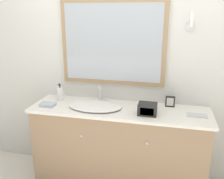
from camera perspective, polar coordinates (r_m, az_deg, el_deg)
name	(u,v)px	position (r m, az deg, el deg)	size (l,w,h in m)	color
wall_back	(124,65)	(2.73, 2.85, 5.64)	(8.00, 0.18, 2.55)	silver
vanity_counter	(119,147)	(2.76, 1.55, -12.90)	(1.85, 0.53, 0.89)	#937556
sink_basin	(95,106)	(2.60, -3.86, -3.68)	(0.56, 0.41, 0.18)	white
soap_bottle	(60,94)	(2.84, -11.75, -0.90)	(0.07, 0.07, 0.19)	white
appliance_box	(147,109)	(2.43, 8.11, -4.45)	(0.18, 0.15, 0.11)	black
picture_frame	(170,102)	(2.66, 13.14, -2.72)	(0.10, 0.01, 0.12)	black
hand_towel_near_sink	(48,105)	(2.72, -14.47, -3.34)	(0.15, 0.11, 0.03)	#A8B7C6
metal_tray	(197,115)	(2.53, 18.83, -5.61)	(0.19, 0.10, 0.01)	silver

